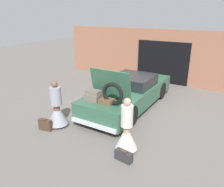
% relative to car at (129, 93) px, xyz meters
% --- Properties ---
extents(ground_plane, '(40.00, 40.00, 0.00)m').
position_rel_car_xyz_m(ground_plane, '(0.00, 0.02, -0.58)').
color(ground_plane, slate).
extents(garage_wall_back, '(12.00, 0.14, 2.80)m').
position_rel_car_xyz_m(garage_wall_back, '(0.00, 3.89, 0.81)').
color(garage_wall_back, '#9E664C').
rests_on(garage_wall_back, ground_plane).
extents(car, '(1.80, 4.99, 1.83)m').
position_rel_car_xyz_m(car, '(0.00, 0.00, 0.00)').
color(car, '#336047').
rests_on(car, ground_plane).
extents(person_left, '(0.71, 0.71, 1.56)m').
position_rel_car_xyz_m(person_left, '(-1.31, -2.67, -0.03)').
color(person_left, brown).
rests_on(person_left, ground_plane).
extents(person_right, '(0.61, 0.61, 1.54)m').
position_rel_car_xyz_m(person_right, '(1.31, -2.75, -0.04)').
color(person_right, tan).
rests_on(person_right, ground_plane).
extents(suitcase_beside_left_person, '(0.46, 0.23, 0.40)m').
position_rel_car_xyz_m(suitcase_beside_left_person, '(-1.43, -3.12, -0.39)').
color(suitcase_beside_left_person, '#473323').
rests_on(suitcase_beside_left_person, ground_plane).
extents(suitcase_beside_right_person, '(0.49, 0.23, 0.30)m').
position_rel_car_xyz_m(suitcase_beside_right_person, '(1.47, -3.19, -0.45)').
color(suitcase_beside_right_person, '#2D2D33').
rests_on(suitcase_beside_right_person, ground_plane).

